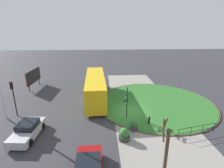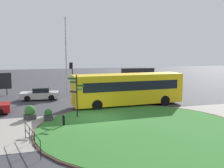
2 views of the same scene
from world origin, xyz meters
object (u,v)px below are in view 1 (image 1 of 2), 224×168
Objects in this scene: traffic_light_near at (13,91)px; planter_kerbside at (134,126)px; bus_yellow at (95,87)px; car_trailing at (28,130)px; signpost_directional at (127,100)px; bollard_foreground at (149,120)px; billboard_right at (33,76)px; street_tree_bare at (166,146)px; planter_near_signpost at (124,135)px.

planter_kerbside is at bearing 57.46° from traffic_light_near.
bus_yellow is 10.20m from car_trailing.
bus_yellow is at bearing 31.11° from signpost_directional.
bus_yellow reaches higher than bollard_foreground.
signpost_directional is 0.73× the size of billboard_right.
signpost_directional reaches higher than bus_yellow.
bollard_foreground is 0.18× the size of billboard_right.
street_tree_bare reaches higher than signpost_directional.
signpost_directional is 0.84× the size of car_trailing.
billboard_right is at bearing 46.59° from planter_kerbside.
planter_near_signpost is at bearing -135.06° from billboard_right.
bollard_foreground is 0.22× the size of traffic_light_near.
signpost_directional is at bearing 67.44° from traffic_light_near.
bus_yellow is 11.31× the size of planter_kerbside.
bus_yellow is at bearing 38.49° from bollard_foreground.
traffic_light_near is 12.53m from planter_near_signpost.
planter_kerbside is 0.26× the size of street_tree_bare.
street_tree_bare reaches higher than billboard_right.
bus_yellow is (6.99, 5.56, 1.26)m from bollard_foreground.
bus_yellow is 2.63× the size of car_trailing.
street_tree_bare is at bearing -167.14° from signpost_directional.
traffic_light_near is 3.53× the size of planter_near_signpost.
street_tree_bare is at bearing -136.30° from billboard_right.
planter_near_signpost is 1.15× the size of planter_kerbside.
bollard_foreground is 0.76× the size of planter_near_signpost.
bus_yellow reaches higher than car_trailing.
street_tree_bare is at bearing 72.67° from car_trailing.
signpost_directional reaches higher than billboard_right.
street_tree_bare is (-4.37, -10.80, 1.23)m from car_trailing.
planter_near_signpost is at bearing 129.92° from bollard_foreground.
car_trailing is 14.21m from billboard_right.
billboard_right is at bearing -157.66° from car_trailing.
bollard_foreground is 14.53m from traffic_light_near.
traffic_light_near is 4.06× the size of planter_kerbside.
traffic_light_near is 0.82× the size of billboard_right.
signpost_directional is 9.68m from car_trailing.
signpost_directional is at bearing 110.79° from car_trailing.
traffic_light_near reaches higher than street_tree_bare.
signpost_directional is at bearing 12.86° from street_tree_bare.
bollard_foreground is 0.23× the size of street_tree_bare.
signpost_directional is 3.62× the size of planter_kerbside.
bollard_foreground is 0.88× the size of planter_kerbside.
planter_kerbside is (-2.28, -0.37, -1.66)m from signpost_directional.
car_trailing is at bearing 92.25° from planter_kerbside.
car_trailing is at bearing 143.18° from bus_yellow.
bollard_foreground is at bearing -124.34° from billboard_right.
signpost_directional is 0.95× the size of street_tree_bare.
billboard_right is (13.49, 4.29, 1.27)m from car_trailing.
street_tree_bare is at bearing -145.67° from planter_near_signpost.
car_trailing is (-1.37, 11.31, 0.19)m from bollard_foreground.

